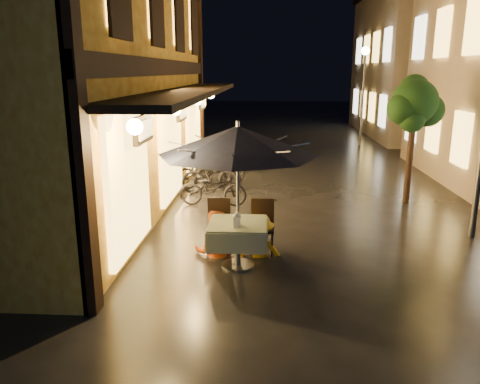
# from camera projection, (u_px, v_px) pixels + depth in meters

# --- Properties ---
(ground) EXTENTS (90.00, 90.00, 0.00)m
(ground) POSITION_uv_depth(u_px,v_px,m) (333.00, 276.00, 7.59)
(ground) COLOR black
(ground) RESTS_ON ground
(west_building) EXTENTS (5.90, 11.40, 7.40)m
(west_building) POSITION_uv_depth(u_px,v_px,m) (70.00, 49.00, 10.86)
(west_building) COLOR #C4721C
(west_building) RESTS_ON ground
(east_building_far) EXTENTS (7.30, 10.30, 7.30)m
(east_building_far) POSITION_uv_depth(u_px,v_px,m) (439.00, 62.00, 23.63)
(east_building_far) COLOR #B5A190
(east_building_far) RESTS_ON ground
(street_tree) EXTENTS (1.43, 1.20, 3.15)m
(street_tree) POSITION_uv_depth(u_px,v_px,m) (415.00, 105.00, 11.20)
(street_tree) COLOR black
(street_tree) RESTS_ON ground
(streetlamp_far) EXTENTS (0.36, 0.36, 4.23)m
(streetlamp_far) POSITION_uv_depth(u_px,v_px,m) (364.00, 78.00, 20.21)
(streetlamp_far) COLOR #59595E
(streetlamp_far) RESTS_ON ground
(cafe_table) EXTENTS (0.99, 0.99, 0.78)m
(cafe_table) POSITION_uv_depth(u_px,v_px,m) (238.00, 234.00, 7.81)
(cafe_table) COLOR #59595E
(cafe_table) RESTS_ON ground
(patio_umbrella) EXTENTS (2.59, 2.59, 2.46)m
(patio_umbrella) POSITION_uv_depth(u_px,v_px,m) (238.00, 141.00, 7.42)
(patio_umbrella) COLOR #59595E
(patio_umbrella) RESTS_ON ground
(cafe_chair_left) EXTENTS (0.42, 0.42, 0.97)m
(cafe_chair_left) POSITION_uv_depth(u_px,v_px,m) (219.00, 222.00, 8.56)
(cafe_chair_left) COLOR black
(cafe_chair_left) RESTS_ON ground
(cafe_chair_right) EXTENTS (0.42, 0.42, 0.97)m
(cafe_chair_right) POSITION_uv_depth(u_px,v_px,m) (262.00, 223.00, 8.51)
(cafe_chair_right) COLOR black
(cafe_chair_right) RESTS_ON ground
(table_lantern) EXTENTS (0.16, 0.16, 0.25)m
(table_lantern) POSITION_uv_depth(u_px,v_px,m) (237.00, 219.00, 7.52)
(table_lantern) COLOR white
(table_lantern) RESTS_ON cafe_table
(person_orange) EXTENTS (0.78, 0.62, 1.57)m
(person_orange) POSITION_uv_depth(u_px,v_px,m) (214.00, 212.00, 8.35)
(person_orange) COLOR #BB4312
(person_orange) RESTS_ON ground
(person_yellow) EXTENTS (0.98, 0.62, 1.45)m
(person_yellow) POSITION_uv_depth(u_px,v_px,m) (260.00, 216.00, 8.28)
(person_yellow) COLOR #EEA80E
(person_yellow) RESTS_ON ground
(bicycle_0) EXTENTS (1.68, 0.65, 0.87)m
(bicycle_0) POSITION_uv_depth(u_px,v_px,m) (213.00, 188.00, 11.43)
(bicycle_0) COLOR black
(bicycle_0) RESTS_ON ground
(bicycle_1) EXTENTS (1.72, 0.98, 1.00)m
(bicycle_1) POSITION_uv_depth(u_px,v_px,m) (212.00, 175.00, 12.63)
(bicycle_1) COLOR black
(bicycle_1) RESTS_ON ground
(bicycle_2) EXTENTS (1.90, 0.98, 0.95)m
(bicycle_2) POSITION_uv_depth(u_px,v_px,m) (207.00, 174.00, 12.86)
(bicycle_2) COLOR black
(bicycle_2) RESTS_ON ground
(bicycle_3) EXTENTS (1.76, 0.86, 1.02)m
(bicycle_3) POSITION_uv_depth(u_px,v_px,m) (217.00, 166.00, 13.79)
(bicycle_3) COLOR black
(bicycle_3) RESTS_ON ground
(bicycle_4) EXTENTS (1.94, 1.06, 0.97)m
(bicycle_4) POSITION_uv_depth(u_px,v_px,m) (234.00, 157.00, 15.41)
(bicycle_4) COLOR black
(bicycle_4) RESTS_ON ground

